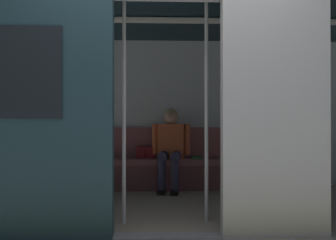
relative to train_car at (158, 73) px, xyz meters
name	(u,v)px	position (x,y,z in m)	size (l,w,h in m)	color
ground_plane	(168,236)	(-0.06, 1.27, -1.55)	(60.00, 60.00, 0.00)	gray
train_car	(158,73)	(0.00, 0.00, 0.00)	(6.40, 2.90, 2.34)	silver
bench_seat	(161,166)	(-0.06, -1.12, -1.21)	(2.72, 0.44, 0.45)	#935156
person_seated	(171,143)	(-0.20, -1.06, -0.88)	(0.55, 0.71, 1.18)	#CC5933
handbag	(145,152)	(0.17, -1.20, -1.02)	(0.26, 0.15, 0.17)	maroon
book	(196,157)	(-0.58, -1.14, -1.09)	(0.15, 0.22, 0.03)	#33723F
grab_pole_door	(124,109)	(0.34, 0.82, -0.45)	(0.04, 0.04, 2.20)	silver
grab_pole_far	(206,109)	(-0.46, 0.79, -0.45)	(0.04, 0.04, 2.20)	silver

